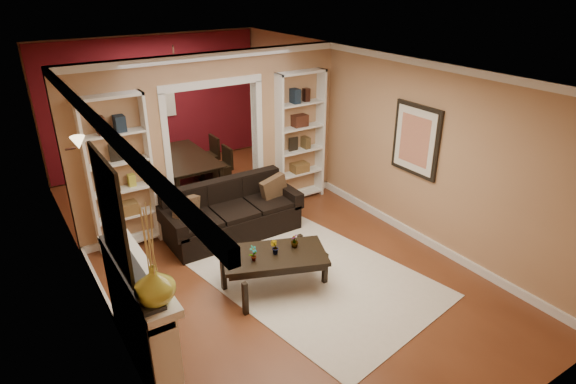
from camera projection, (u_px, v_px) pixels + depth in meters
floor at (253, 245)px, 7.32m from camera, size 8.00×8.00×0.00m
ceiling at (246, 64)px, 6.19m from camera, size 8.00×8.00×0.00m
wall_back at (155, 103)px, 9.81m from camera, size 8.00×0.00×8.00m
wall_front at (500, 318)px, 3.70m from camera, size 8.00×0.00×8.00m
wall_left at (81, 199)px, 5.64m from camera, size 0.00×8.00×8.00m
wall_right at (370, 135)px, 7.87m from camera, size 0.00×8.00×8.00m
partition_wall at (213, 139)px, 7.67m from camera, size 4.50×0.15×2.70m
red_back_panel at (156, 105)px, 9.80m from camera, size 4.44×0.04×2.64m
dining_window at (155, 94)px, 9.67m from camera, size 0.78×0.03×0.98m
area_rug at (315, 278)px, 6.51m from camera, size 2.75×3.48×0.01m
sofa at (232, 211)px, 7.44m from camera, size 2.11×0.91×0.82m
pillow_left at (186, 211)px, 6.97m from camera, size 0.46×0.33×0.45m
pillow_right at (274, 188)px, 7.71m from camera, size 0.44×0.17×0.43m
coffee_table at (275, 270)px, 6.25m from camera, size 1.48×1.14×0.50m
plant_left at (253, 253)px, 5.95m from camera, size 0.13×0.11×0.21m
plant_center at (274, 247)px, 6.11m from camera, size 0.13×0.13×0.19m
plant_right at (294, 241)px, 6.26m from camera, size 0.15×0.15×0.18m
bookshelf_left at (120, 174)px, 6.86m from camera, size 0.90×0.30×2.30m
bookshelf_right at (300, 138)px, 8.39m from camera, size 0.90×0.30×2.30m
fireplace at (143, 316)px, 4.90m from camera, size 0.32×1.70×1.16m
vase at (155, 285)px, 4.10m from camera, size 0.39×0.39×0.37m
mirror at (111, 213)px, 4.32m from camera, size 0.03×0.95×1.10m
wall_sconce at (73, 146)px, 5.91m from camera, size 0.18×0.18×0.22m
framed_art at (415, 140)px, 7.00m from camera, size 0.04×0.85×1.05m
dining_table at (185, 172)px, 9.15m from camera, size 1.81×1.01×0.64m
dining_chair_nw at (162, 177)px, 8.60m from camera, size 0.46×0.46×0.88m
dining_chair_ne at (218, 167)px, 9.17m from camera, size 0.49×0.49×0.79m
dining_chair_sw at (151, 166)px, 9.05m from camera, size 0.56×0.56×0.93m
dining_chair_se at (205, 157)px, 9.61m from camera, size 0.54×0.54×0.83m
chandelier at (175, 81)px, 8.54m from camera, size 0.50×0.50×0.30m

